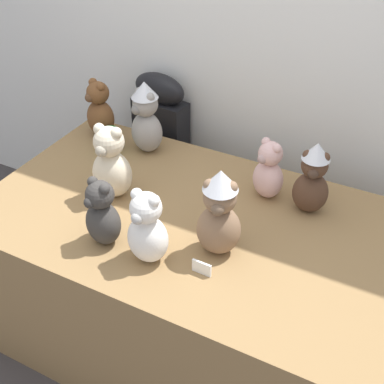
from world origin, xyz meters
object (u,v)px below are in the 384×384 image
object	(u,v)px
instrument_case	(162,159)
teddy_bear_cocoa	(312,179)
teddy_bear_charcoal	(102,214)
teddy_bear_ash	(146,118)
teddy_bear_cream	(111,164)
teddy_bear_chestnut	(100,110)
teddy_bear_blush	(269,171)
display_table	(192,283)
teddy_bear_mocha	(219,214)
party_cup_green	(110,140)
teddy_bear_snow	(147,229)

from	to	relation	value
instrument_case	teddy_bear_cocoa	bearing A→B (deg)	-16.36
teddy_bear_cocoa	teddy_bear_charcoal	bearing A→B (deg)	-150.20
instrument_case	teddy_bear_ash	world-z (taller)	teddy_bear_ash
teddy_bear_ash	teddy_bear_cream	bearing A→B (deg)	-60.59
instrument_case	teddy_bear_charcoal	bearing A→B (deg)	-66.26
teddy_bear_charcoal	teddy_bear_chestnut	distance (m)	0.78
instrument_case	teddy_bear_chestnut	bearing A→B (deg)	-120.34
teddy_bear_blush	teddy_bear_chestnut	world-z (taller)	teddy_bear_chestnut
teddy_bear_blush	teddy_bear_chestnut	distance (m)	0.88
display_table	teddy_bear_chestnut	world-z (taller)	teddy_bear_chestnut
teddy_bear_charcoal	teddy_bear_cream	world-z (taller)	teddy_bear_cream
teddy_bear_mocha	party_cup_green	bearing A→B (deg)	134.65
teddy_bear_cream	teddy_bear_cocoa	bearing A→B (deg)	16.98
teddy_bear_snow	party_cup_green	xyz separation A→B (m)	(-0.52, 0.53, -0.08)
teddy_bear_cream	teddy_bear_snow	distance (m)	0.41
teddy_bear_cocoa	teddy_bear_blush	bearing A→B (deg)	164.22
instrument_case	party_cup_green	xyz separation A→B (m)	(-0.06, -0.35, 0.28)
teddy_bear_cream	teddy_bear_blush	bearing A→B (deg)	23.89
teddy_bear_blush	teddy_bear_ash	bearing A→B (deg)	-160.49
teddy_bear_cream	teddy_bear_chestnut	bearing A→B (deg)	128.04
display_table	party_cup_green	distance (m)	0.74
teddy_bear_snow	teddy_bear_charcoal	bearing A→B (deg)	-178.15
instrument_case	teddy_bear_blush	distance (m)	0.85
display_table	teddy_bear_ash	distance (m)	0.75
teddy_bear_blush	teddy_bear_cocoa	world-z (taller)	teddy_bear_cocoa
display_table	teddy_bear_ash	world-z (taller)	teddy_bear_ash
teddy_bear_chestnut	instrument_case	bearing A→B (deg)	74.46
teddy_bear_cream	teddy_bear_mocha	distance (m)	0.53
display_table	teddy_bear_snow	world-z (taller)	teddy_bear_snow
teddy_bear_charcoal	party_cup_green	size ratio (longest dim) A/B	2.42
display_table	teddy_bear_mocha	world-z (taller)	teddy_bear_mocha
teddy_bear_chestnut	teddy_bear_mocha	xyz separation A→B (m)	(0.84, -0.48, 0.04)
instrument_case	teddy_bear_chestnut	size ratio (longest dim) A/B	3.49
teddy_bear_cocoa	teddy_bear_chestnut	world-z (taller)	teddy_bear_cocoa
teddy_bear_chestnut	teddy_bear_cream	bearing A→B (deg)	-28.13
teddy_bear_charcoal	teddy_bear_ash	size ratio (longest dim) A/B	0.79
teddy_bear_snow	party_cup_green	distance (m)	0.75
teddy_bear_cocoa	party_cup_green	distance (m)	0.93
teddy_bear_charcoal	teddy_bear_snow	world-z (taller)	teddy_bear_snow
teddy_bear_blush	teddy_bear_ash	xyz separation A→B (m)	(-0.61, 0.08, 0.05)
teddy_bear_charcoal	teddy_bear_chestnut	world-z (taller)	teddy_bear_chestnut
teddy_bear_snow	party_cup_green	world-z (taller)	teddy_bear_snow
teddy_bear_cocoa	teddy_bear_mocha	size ratio (longest dim) A/B	0.88
teddy_bear_ash	teddy_bear_chestnut	xyz separation A→B (m)	(-0.27, 0.02, -0.04)
teddy_bear_blush	party_cup_green	size ratio (longest dim) A/B	2.32
instrument_case	teddy_bear_charcoal	xyz separation A→B (m)	(0.28, -0.87, 0.35)
instrument_case	teddy_bear_mocha	bearing A→B (deg)	-41.83
teddy_bear_cream	party_cup_green	size ratio (longest dim) A/B	2.88
instrument_case	teddy_bear_snow	world-z (taller)	teddy_bear_snow
display_table	teddy_bear_cocoa	distance (m)	0.68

